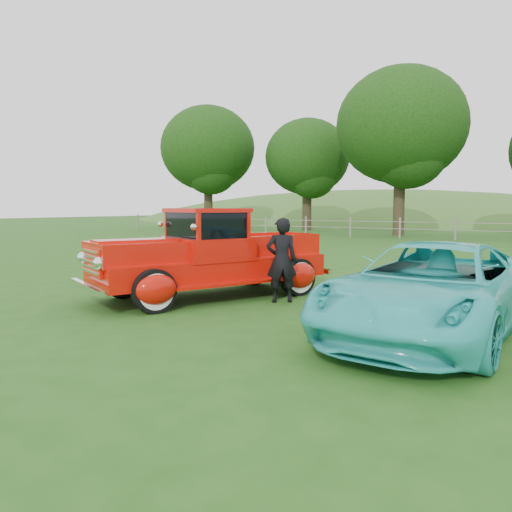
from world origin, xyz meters
The scene contains 9 objects.
ground centered at (0.00, 0.00, 0.00)m, with size 140.00×140.00×0.00m, color #204E15.
distant_hills centered at (-4.08, 59.46, -4.55)m, with size 116.00×60.00×18.00m.
fence_line centered at (0.00, 22.00, 0.60)m, with size 48.00×0.12×1.20m.
tree_far_west centered at (-20.00, 26.00, 6.49)m, with size 7.60×7.60×9.93m.
tree_mid_west centered at (-12.00, 28.00, 5.55)m, with size 6.40×6.40×8.46m.
tree_near_west centered at (-4.00, 25.00, 6.80)m, with size 8.00×8.00×10.42m.
red_pickup centered at (-0.65, 1.45, 0.80)m, with size 3.63×5.27×1.78m.
teal_sedan centered at (3.84, 0.76, 0.65)m, with size 2.17×4.70×1.31m, color #31C4C1.
man centered at (0.84, 1.74, 0.80)m, with size 0.59×0.38×1.61m, color black.
Camera 1 is at (5.50, -6.38, 1.81)m, focal length 35.00 mm.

